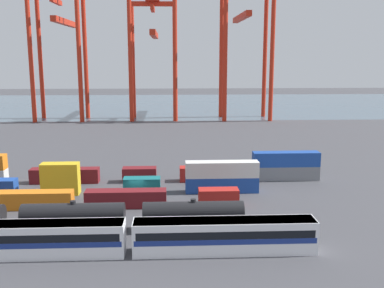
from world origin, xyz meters
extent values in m
plane|color=#424247|center=(0.00, 40.00, 0.00)|extent=(420.00, 420.00, 0.00)
cube|color=#475B6B|center=(0.00, 141.73, 0.00)|extent=(400.00, 110.00, 0.01)
cube|color=silver|center=(-10.15, -21.99, 1.95)|extent=(20.99, 3.10, 3.90)
cube|color=navy|center=(-10.15, -21.99, 1.85)|extent=(20.57, 3.14, 0.64)
cube|color=black|center=(-10.15, -21.99, 2.63)|extent=(20.15, 3.13, 0.90)
cube|color=slate|center=(-10.15, -21.99, 3.72)|extent=(20.78, 2.85, 0.36)
cube|color=silver|center=(11.74, -21.99, 1.95)|extent=(20.99, 3.10, 3.90)
cube|color=navy|center=(11.74, -21.99, 1.85)|extent=(20.57, 3.14, 0.64)
cube|color=black|center=(11.74, -21.99, 2.63)|extent=(20.15, 3.13, 0.90)
cube|color=slate|center=(11.74, -21.99, 3.72)|extent=(20.78, 2.85, 0.36)
cube|color=#232326|center=(-6.91, -14.95, 0.55)|extent=(13.05, 2.50, 1.10)
cylinder|color=black|center=(-6.91, -14.95, 2.45)|extent=(13.05, 2.71, 2.71)
cylinder|color=black|center=(-6.91, -14.95, 3.99)|extent=(0.70, 0.70, 0.36)
cube|color=#232326|center=(8.48, -14.95, 0.55)|extent=(13.05, 2.50, 1.10)
cylinder|color=black|center=(8.48, -14.95, 2.45)|extent=(13.05, 2.71, 2.71)
cylinder|color=black|center=(8.48, -14.95, 3.99)|extent=(0.70, 0.70, 0.36)
cube|color=orange|center=(-15.10, -5.40, 1.30)|extent=(12.10, 2.44, 2.60)
cube|color=maroon|center=(-1.16, -5.40, 1.30)|extent=(12.10, 2.44, 2.60)
cube|color=#AD211C|center=(12.78, -5.40, 1.30)|extent=(6.04, 2.44, 2.60)
cube|color=gold|center=(-12.46, 1.58, 1.30)|extent=(6.04, 2.44, 2.60)
cube|color=gold|center=(-12.46, 1.58, 3.90)|extent=(6.04, 2.44, 2.60)
cube|color=#146066|center=(0.80, 1.58, 1.30)|extent=(6.04, 2.44, 2.60)
cube|color=#1C4299|center=(14.06, 1.58, 1.30)|extent=(12.10, 2.44, 2.60)
cube|color=silver|center=(14.06, 1.58, 3.90)|extent=(12.10, 2.44, 2.60)
cube|color=maroon|center=(-13.40, 8.55, 1.30)|extent=(12.10, 2.44, 2.60)
cube|color=maroon|center=(-0.08, 8.55, 1.30)|extent=(6.04, 2.44, 2.60)
cube|color=#AD211C|center=(13.24, 8.55, 1.30)|extent=(12.10, 2.44, 2.60)
cube|color=slate|center=(26.56, 8.55, 1.30)|extent=(12.10, 2.44, 2.60)
cube|color=#1C4299|center=(26.56, 8.55, 3.90)|extent=(12.10, 2.44, 2.60)
cylinder|color=red|center=(-41.10, 85.32, 21.54)|extent=(1.50, 1.50, 43.07)
cylinder|color=red|center=(-24.99, 85.32, 21.54)|extent=(1.50, 1.50, 43.07)
cylinder|color=red|center=(-41.10, 96.55, 21.54)|extent=(1.50, 1.50, 43.07)
cylinder|color=red|center=(-24.99, 96.55, 21.54)|extent=(1.50, 1.50, 43.07)
cube|color=red|center=(-33.05, 90.93, 40.67)|extent=(1.20, 12.82, 1.60)
cube|color=red|center=(-33.05, 103.46, 34.66)|extent=(2.00, 35.78, 2.00)
cylinder|color=red|center=(-7.94, 86.05, 20.40)|extent=(1.50, 1.50, 40.80)
cylinder|color=red|center=(7.25, 86.05, 20.40)|extent=(1.50, 1.50, 40.80)
cylinder|color=red|center=(-7.94, 95.82, 20.40)|extent=(1.50, 1.50, 40.80)
cylinder|color=red|center=(7.25, 95.82, 20.40)|extent=(1.50, 1.50, 40.80)
cube|color=red|center=(-0.34, 90.93, 40.00)|extent=(16.79, 1.20, 1.60)
cube|color=red|center=(-0.34, 90.93, 38.40)|extent=(1.20, 11.37, 1.60)
cube|color=red|center=(-0.34, 103.46, 30.34)|extent=(2.00, 35.78, 2.00)
cylinder|color=red|center=(24.30, 84.97, 23.91)|extent=(1.50, 1.50, 47.83)
cylinder|color=red|center=(40.42, 84.97, 23.91)|extent=(1.50, 1.50, 47.83)
cylinder|color=red|center=(24.30, 96.90, 23.91)|extent=(1.50, 1.50, 47.83)
cylinder|color=red|center=(40.42, 96.90, 23.91)|extent=(1.50, 1.50, 47.83)
cube|color=red|center=(32.36, 102.75, 36.67)|extent=(2.00, 33.77, 2.00)
camera|label=1|loc=(5.71, -70.56, 22.23)|focal=42.20mm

